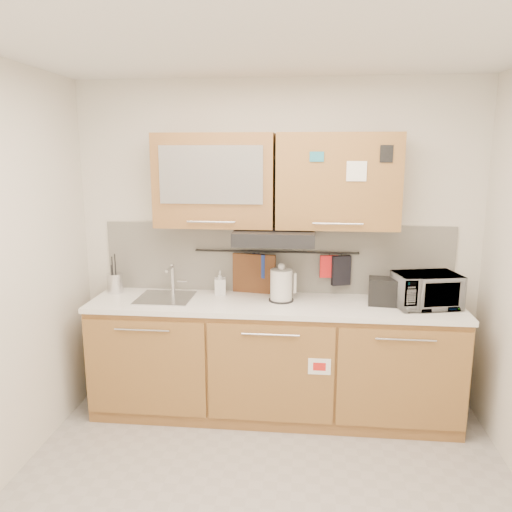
# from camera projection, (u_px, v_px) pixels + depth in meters

# --- Properties ---
(ceiling) EXTENTS (3.20, 3.20, 0.00)m
(ceiling) POSITION_uv_depth(u_px,v_px,m) (259.00, 29.00, 2.30)
(ceiling) COLOR white
(ceiling) RESTS_ON wall_back
(wall_back) EXTENTS (3.20, 0.00, 3.20)m
(wall_back) POSITION_uv_depth(u_px,v_px,m) (277.00, 246.00, 4.03)
(wall_back) COLOR silver
(wall_back) RESTS_ON ground
(base_cabinet) EXTENTS (2.80, 0.64, 0.88)m
(base_cabinet) POSITION_uv_depth(u_px,v_px,m) (273.00, 365.00, 3.91)
(base_cabinet) COLOR #A06939
(base_cabinet) RESTS_ON floor
(countertop) EXTENTS (2.82, 0.62, 0.04)m
(countertop) POSITION_uv_depth(u_px,v_px,m) (274.00, 305.00, 3.81)
(countertop) COLOR white
(countertop) RESTS_ON base_cabinet
(backsplash) EXTENTS (2.80, 0.02, 0.56)m
(backsplash) POSITION_uv_depth(u_px,v_px,m) (276.00, 258.00, 4.04)
(backsplash) COLOR silver
(backsplash) RESTS_ON countertop
(upper_cabinets) EXTENTS (1.82, 0.37, 0.70)m
(upper_cabinets) POSITION_uv_depth(u_px,v_px,m) (275.00, 181.00, 3.75)
(upper_cabinets) COLOR #A06939
(upper_cabinets) RESTS_ON wall_back
(range_hood) EXTENTS (0.60, 0.46, 0.10)m
(range_hood) POSITION_uv_depth(u_px,v_px,m) (275.00, 236.00, 3.76)
(range_hood) COLOR black
(range_hood) RESTS_ON upper_cabinets
(sink) EXTENTS (0.42, 0.40, 0.26)m
(sink) POSITION_uv_depth(u_px,v_px,m) (166.00, 298.00, 3.90)
(sink) COLOR silver
(sink) RESTS_ON countertop
(utensil_rail) EXTENTS (1.30, 0.02, 0.02)m
(utensil_rail) POSITION_uv_depth(u_px,v_px,m) (276.00, 252.00, 3.99)
(utensil_rail) COLOR black
(utensil_rail) RESTS_ON backsplash
(utensil_crock) EXTENTS (0.15, 0.15, 0.32)m
(utensil_crock) POSITION_uv_depth(u_px,v_px,m) (115.00, 283.00, 4.05)
(utensil_crock) COLOR silver
(utensil_crock) RESTS_ON countertop
(kettle) EXTENTS (0.23, 0.22, 0.30)m
(kettle) POSITION_uv_depth(u_px,v_px,m) (281.00, 286.00, 3.81)
(kettle) COLOR silver
(kettle) RESTS_ON countertop
(toaster) EXTENTS (0.28, 0.19, 0.20)m
(toaster) POSITION_uv_depth(u_px,v_px,m) (387.00, 291.00, 3.72)
(toaster) COLOR black
(toaster) RESTS_ON countertop
(microwave) EXTENTS (0.51, 0.40, 0.25)m
(microwave) POSITION_uv_depth(u_px,v_px,m) (426.00, 290.00, 3.66)
(microwave) COLOR #999999
(microwave) RESTS_ON countertop
(soap_bottle) EXTENTS (0.10, 0.10, 0.19)m
(soap_bottle) POSITION_uv_depth(u_px,v_px,m) (220.00, 283.00, 3.99)
(soap_bottle) COLOR #999999
(soap_bottle) RESTS_ON countertop
(cutting_board) EXTENTS (0.35, 0.08, 0.44)m
(cutting_board) POSITION_uv_depth(u_px,v_px,m) (254.00, 280.00, 4.04)
(cutting_board) COLOR brown
(cutting_board) RESTS_ON utensil_rail
(oven_mitt) EXTENTS (0.12, 0.06, 0.19)m
(oven_mitt) POSITION_uv_depth(u_px,v_px,m) (259.00, 266.00, 4.01)
(oven_mitt) COLOR navy
(oven_mitt) RESTS_ON utensil_rail
(dark_pouch) EXTENTS (0.16, 0.09, 0.24)m
(dark_pouch) POSITION_uv_depth(u_px,v_px,m) (341.00, 271.00, 3.95)
(dark_pouch) COLOR black
(dark_pouch) RESTS_ON utensil_rail
(pot_holder) EXTENTS (0.15, 0.04, 0.18)m
(pot_holder) POSITION_uv_depth(u_px,v_px,m) (329.00, 267.00, 3.95)
(pot_holder) COLOR red
(pot_holder) RESTS_ON utensil_rail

